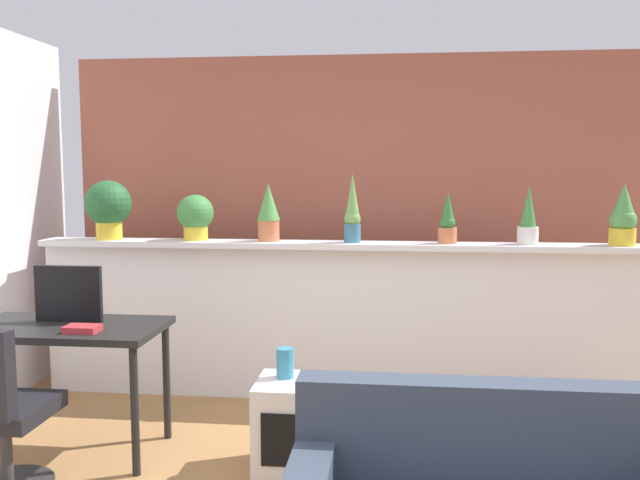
{
  "coord_description": "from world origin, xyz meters",
  "views": [
    {
      "loc": [
        0.25,
        -2.62,
        1.64
      ],
      "look_at": [
        -0.17,
        1.21,
        1.22
      ],
      "focal_mm": 37.44,
      "sensor_mm": 36.0,
      "label": 1
    }
  ],
  "objects_px": {
    "potted_plant_0": "(108,206)",
    "potted_plant_4": "(448,222)",
    "potted_plant_5": "(528,218)",
    "potted_plant_6": "(623,217)",
    "potted_plant_3": "(352,212)",
    "vase_on_shelf": "(285,363)",
    "desk": "(66,339)",
    "book_on_desk": "(82,329)",
    "potted_plant_2": "(269,212)",
    "tv_monitor": "(69,294)",
    "side_cube_shelf": "(294,426)",
    "potted_plant_1": "(195,216)"
  },
  "relations": [
    {
      "from": "potted_plant_5",
      "to": "vase_on_shelf",
      "type": "xyz_separation_m",
      "value": [
        -1.48,
        -1.1,
        -0.72
      ]
    },
    {
      "from": "potted_plant_0",
      "to": "desk",
      "type": "bearing_deg",
      "value": -80.22
    },
    {
      "from": "potted_plant_1",
      "to": "potted_plant_4",
      "type": "xyz_separation_m",
      "value": [
        1.77,
        -0.03,
        -0.03
      ]
    },
    {
      "from": "potted_plant_0",
      "to": "potted_plant_5",
      "type": "relative_size",
      "value": 1.06
    },
    {
      "from": "vase_on_shelf",
      "to": "book_on_desk",
      "type": "relative_size",
      "value": 0.9
    },
    {
      "from": "vase_on_shelf",
      "to": "tv_monitor",
      "type": "bearing_deg",
      "value": 174.45
    },
    {
      "from": "potted_plant_4",
      "to": "tv_monitor",
      "type": "relative_size",
      "value": 0.88
    },
    {
      "from": "potted_plant_0",
      "to": "potted_plant_4",
      "type": "bearing_deg",
      "value": 0.31
    },
    {
      "from": "potted_plant_0",
      "to": "desk",
      "type": "xyz_separation_m",
      "value": [
        0.18,
        -1.03,
        -0.7
      ]
    },
    {
      "from": "desk",
      "to": "potted_plant_3",
      "type": "bearing_deg",
      "value": 33.33
    },
    {
      "from": "potted_plant_1",
      "to": "potted_plant_6",
      "type": "bearing_deg",
      "value": -0.4
    },
    {
      "from": "potted_plant_5",
      "to": "book_on_desk",
      "type": "relative_size",
      "value": 2.18
    },
    {
      "from": "potted_plant_3",
      "to": "potted_plant_6",
      "type": "relative_size",
      "value": 1.14
    },
    {
      "from": "book_on_desk",
      "to": "potted_plant_6",
      "type": "bearing_deg",
      "value": 20.58
    },
    {
      "from": "potted_plant_5",
      "to": "potted_plant_6",
      "type": "height_order",
      "value": "potted_plant_6"
    },
    {
      "from": "potted_plant_4",
      "to": "book_on_desk",
      "type": "xyz_separation_m",
      "value": [
        -2.05,
        -1.19,
        -0.51
      ]
    },
    {
      "from": "potted_plant_0",
      "to": "tv_monitor",
      "type": "bearing_deg",
      "value": -80.21
    },
    {
      "from": "potted_plant_3",
      "to": "tv_monitor",
      "type": "height_order",
      "value": "potted_plant_3"
    },
    {
      "from": "desk",
      "to": "side_cube_shelf",
      "type": "bearing_deg",
      "value": -4.4
    },
    {
      "from": "potted_plant_3",
      "to": "vase_on_shelf",
      "type": "distance_m",
      "value": 1.35
    },
    {
      "from": "potted_plant_6",
      "to": "side_cube_shelf",
      "type": "distance_m",
      "value": 2.57
    },
    {
      "from": "book_on_desk",
      "to": "side_cube_shelf",
      "type": "bearing_deg",
      "value": 2.27
    },
    {
      "from": "potted_plant_0",
      "to": "potted_plant_2",
      "type": "xyz_separation_m",
      "value": [
        1.16,
        0.03,
        -0.03
      ]
    },
    {
      "from": "potted_plant_4",
      "to": "potted_plant_5",
      "type": "height_order",
      "value": "potted_plant_5"
    },
    {
      "from": "potted_plant_6",
      "to": "desk",
      "type": "relative_size",
      "value": 0.38
    },
    {
      "from": "potted_plant_0",
      "to": "tv_monitor",
      "type": "distance_m",
      "value": 1.07
    },
    {
      "from": "potted_plant_2",
      "to": "book_on_desk",
      "type": "distance_m",
      "value": 1.56
    },
    {
      "from": "potted_plant_6",
      "to": "book_on_desk",
      "type": "relative_size",
      "value": 2.27
    },
    {
      "from": "potted_plant_6",
      "to": "potted_plant_5",
      "type": "bearing_deg",
      "value": 179.89
    },
    {
      "from": "potted_plant_3",
      "to": "potted_plant_4",
      "type": "xyz_separation_m",
      "value": [
        0.65,
        0.01,
        -0.07
      ]
    },
    {
      "from": "potted_plant_4",
      "to": "book_on_desk",
      "type": "distance_m",
      "value": 2.42
    },
    {
      "from": "potted_plant_1",
      "to": "potted_plant_6",
      "type": "relative_size",
      "value": 0.78
    },
    {
      "from": "potted_plant_2",
      "to": "book_on_desk",
      "type": "xyz_separation_m",
      "value": [
        -0.81,
        -1.21,
        -0.57
      ]
    },
    {
      "from": "potted_plant_4",
      "to": "vase_on_shelf",
      "type": "xyz_separation_m",
      "value": [
        -0.95,
        -1.09,
        -0.69
      ]
    },
    {
      "from": "potted_plant_6",
      "to": "book_on_desk",
      "type": "height_order",
      "value": "potted_plant_6"
    },
    {
      "from": "desk",
      "to": "potted_plant_4",
      "type": "bearing_deg",
      "value": 25.2
    },
    {
      "from": "potted_plant_4",
      "to": "side_cube_shelf",
      "type": "height_order",
      "value": "potted_plant_4"
    },
    {
      "from": "potted_plant_1",
      "to": "desk",
      "type": "relative_size",
      "value": 0.29
    },
    {
      "from": "potted_plant_1",
      "to": "potted_plant_5",
      "type": "bearing_deg",
      "value": -0.47
    },
    {
      "from": "potted_plant_5",
      "to": "tv_monitor",
      "type": "xyz_separation_m",
      "value": [
        -2.77,
        -0.97,
        -0.39
      ]
    },
    {
      "from": "potted_plant_3",
      "to": "book_on_desk",
      "type": "bearing_deg",
      "value": -139.78
    },
    {
      "from": "potted_plant_4",
      "to": "potted_plant_5",
      "type": "relative_size",
      "value": 0.88
    },
    {
      "from": "potted_plant_0",
      "to": "book_on_desk",
      "type": "distance_m",
      "value": 1.37
    },
    {
      "from": "potted_plant_3",
      "to": "book_on_desk",
      "type": "height_order",
      "value": "potted_plant_3"
    },
    {
      "from": "potted_plant_2",
      "to": "potted_plant_4",
      "type": "xyz_separation_m",
      "value": [
        1.24,
        -0.02,
        -0.06
      ]
    },
    {
      "from": "potted_plant_6",
      "to": "potted_plant_0",
      "type": "bearing_deg",
      "value": -179.7
    },
    {
      "from": "potted_plant_5",
      "to": "potted_plant_6",
      "type": "distance_m",
      "value": 0.61
    },
    {
      "from": "tv_monitor",
      "to": "side_cube_shelf",
      "type": "bearing_deg",
      "value": -7.72
    },
    {
      "from": "potted_plant_4",
      "to": "potted_plant_5",
      "type": "bearing_deg",
      "value": 0.71
    },
    {
      "from": "tv_monitor",
      "to": "book_on_desk",
      "type": "relative_size",
      "value": 2.16
    }
  ]
}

